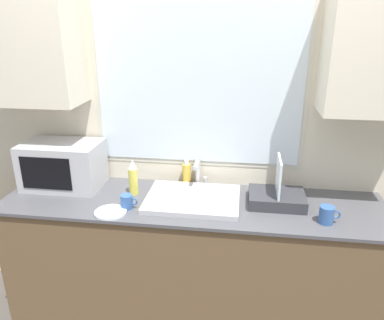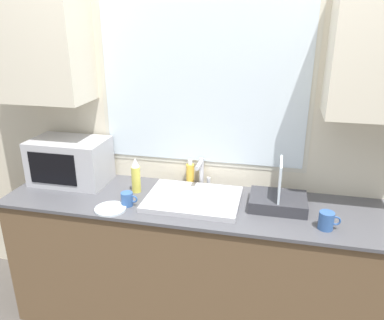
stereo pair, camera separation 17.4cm
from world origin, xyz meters
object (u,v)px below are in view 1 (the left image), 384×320
mug_near_sink (127,202)px  microwave (63,165)px  faucet (198,170)px  dish_rack (277,196)px  spray_bottle (133,178)px  soap_bottle (187,174)px

mug_near_sink → microwave: bearing=153.8°
faucet → dish_rack: 0.54m
dish_rack → spray_bottle: size_ratio=1.43×
faucet → mug_near_sink: 0.53m
microwave → dish_rack: (1.37, -0.07, -0.10)m
microwave → spray_bottle: (0.49, -0.06, -0.04)m
spray_bottle → soap_bottle: bearing=31.4°
faucet → microwave: size_ratio=0.38×
microwave → dish_rack: 1.38m
faucet → spray_bottle: 0.43m
microwave → spray_bottle: 0.49m
microwave → spray_bottle: microwave is taller
soap_bottle → dish_rack: bearing=-19.4°
faucet → spray_bottle: spray_bottle is taller
faucet → mug_near_sink: (-0.37, -0.36, -0.07)m
soap_bottle → mug_near_sink: 0.48m
dish_rack → faucet: bearing=159.6°
faucet → microwave: (-0.88, -0.12, 0.04)m
mug_near_sink → spray_bottle: bearing=94.8°
spray_bottle → soap_bottle: (0.31, 0.19, -0.03)m
spray_bottle → mug_near_sink: bearing=-85.2°
microwave → spray_bottle: bearing=-6.5°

